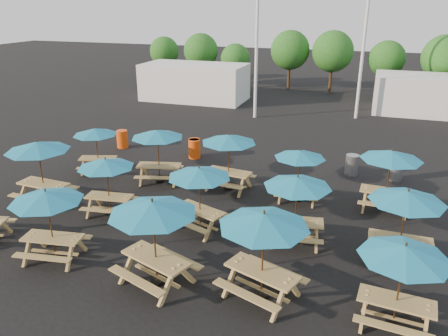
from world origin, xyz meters
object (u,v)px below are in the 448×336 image
(picnic_unit_7, at_px, (199,176))
(picnic_unit_9, at_px, (264,225))
(picnic_unit_8, at_px, (229,142))
(picnic_unit_12, at_px, (404,256))
(picnic_unit_5, at_px, (157,137))
(picnic_unit_10, at_px, (297,185))
(picnic_unit_1, at_px, (38,150))
(picnic_unit_13, at_px, (407,200))
(picnic_unit_14, at_px, (391,158))
(picnic_unit_4, at_px, (106,166))
(waste_bin_2, at_px, (194,148))
(picnic_unit_11, at_px, (300,157))
(waste_bin_1, at_px, (194,149))
(waste_bin_3, at_px, (352,165))
(picnic_unit_2, at_px, (95,134))
(picnic_unit_6, at_px, (153,212))
(waste_bin_4, at_px, (396,170))
(waste_bin_0, at_px, (122,139))
(picnic_unit_3, at_px, (47,200))

(picnic_unit_7, relative_size, picnic_unit_9, 0.91)
(picnic_unit_8, height_order, picnic_unit_12, picnic_unit_8)
(picnic_unit_5, xyz_separation_m, picnic_unit_10, (6.44, -3.19, -0.06))
(picnic_unit_1, relative_size, picnic_unit_8, 1.01)
(picnic_unit_13, height_order, picnic_unit_14, picnic_unit_14)
(picnic_unit_4, height_order, picnic_unit_10, picnic_unit_10)
(picnic_unit_13, height_order, waste_bin_2, picnic_unit_13)
(picnic_unit_11, relative_size, picnic_unit_12, 0.92)
(picnic_unit_14, distance_m, waste_bin_2, 9.77)
(picnic_unit_9, height_order, waste_bin_1, picnic_unit_9)
(picnic_unit_5, relative_size, picnic_unit_11, 1.28)
(picnic_unit_7, height_order, waste_bin_3, picnic_unit_7)
(picnic_unit_2, bearing_deg, waste_bin_2, 26.75)
(picnic_unit_2, relative_size, picnic_unit_7, 0.91)
(picnic_unit_5, xyz_separation_m, waste_bin_1, (0.25, 3.38, -1.59))
(picnic_unit_6, height_order, waste_bin_4, picnic_unit_6)
(picnic_unit_1, bearing_deg, picnic_unit_7, 3.72)
(picnic_unit_5, height_order, picnic_unit_7, picnic_unit_5)
(picnic_unit_13, relative_size, waste_bin_3, 2.48)
(picnic_unit_7, relative_size, picnic_unit_12, 1.19)
(picnic_unit_8, relative_size, picnic_unit_9, 0.83)
(picnic_unit_14, bearing_deg, picnic_unit_7, -145.99)
(picnic_unit_8, xyz_separation_m, waste_bin_0, (-7.13, 3.49, -1.61))
(picnic_unit_9, distance_m, picnic_unit_12, 3.31)
(picnic_unit_11, height_order, picnic_unit_14, picnic_unit_14)
(picnic_unit_6, bearing_deg, picnic_unit_1, 172.49)
(picnic_unit_6, relative_size, picnic_unit_12, 1.32)
(picnic_unit_8, height_order, waste_bin_0, picnic_unit_8)
(picnic_unit_1, relative_size, waste_bin_2, 2.68)
(picnic_unit_5, distance_m, picnic_unit_14, 9.26)
(waste_bin_3, bearing_deg, picnic_unit_7, -124.02)
(picnic_unit_9, xyz_separation_m, waste_bin_0, (-10.16, 10.00, -1.70))
(picnic_unit_14, bearing_deg, picnic_unit_1, -160.74)
(picnic_unit_5, bearing_deg, picnic_unit_12, -48.40)
(picnic_unit_9, relative_size, picnic_unit_13, 1.28)
(picnic_unit_1, relative_size, picnic_unit_2, 1.02)
(picnic_unit_1, distance_m, waste_bin_2, 7.87)
(waste_bin_2, bearing_deg, waste_bin_4, -0.12)
(picnic_unit_7, relative_size, picnic_unit_10, 1.11)
(picnic_unit_1, relative_size, picnic_unit_3, 1.04)
(picnic_unit_10, height_order, waste_bin_2, picnic_unit_10)
(waste_bin_4, bearing_deg, picnic_unit_13, -90.87)
(picnic_unit_6, height_order, picnic_unit_14, picnic_unit_6)
(picnic_unit_10, bearing_deg, picnic_unit_12, -55.61)
(picnic_unit_11, xyz_separation_m, waste_bin_0, (-10.05, 3.69, -1.36))
(waste_bin_1, relative_size, waste_bin_4, 1.00)
(picnic_unit_1, height_order, picnic_unit_10, picnic_unit_1)
(picnic_unit_11, height_order, picnic_unit_12, picnic_unit_12)
(picnic_unit_2, relative_size, picnic_unit_12, 1.08)
(picnic_unit_9, relative_size, picnic_unit_10, 1.22)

